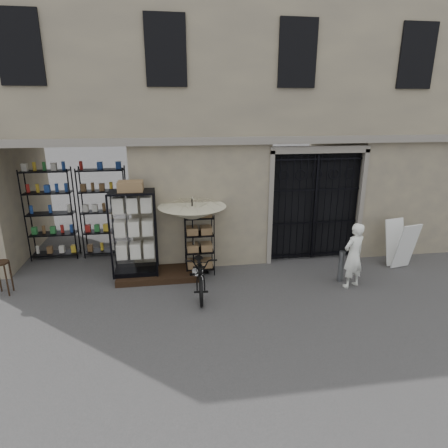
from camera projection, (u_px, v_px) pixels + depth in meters
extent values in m
plane|color=black|center=(270.00, 301.00, 8.11)|extent=(80.00, 80.00, 0.00)
cube|color=gray|center=(238.00, 89.00, 10.55)|extent=(14.00, 4.00, 9.00)
cube|color=black|center=(75.00, 209.00, 9.67)|extent=(3.00, 1.70, 3.00)
cube|color=black|center=(78.00, 213.00, 10.21)|extent=(2.70, 0.50, 2.50)
cube|color=black|center=(313.00, 205.00, 10.07)|extent=(2.50, 0.06, 3.00)
cube|color=black|center=(315.00, 208.00, 9.94)|extent=(0.05, 0.05, 2.80)
cube|color=black|center=(159.00, 274.00, 9.21)|extent=(2.00, 0.90, 0.15)
cube|color=black|center=(137.00, 270.00, 9.14)|extent=(1.17, 0.95, 0.11)
cube|color=silver|center=(138.00, 237.00, 8.59)|extent=(0.89, 0.36, 1.89)
cube|color=silver|center=(134.00, 237.00, 8.89)|extent=(0.96, 0.73, 1.58)
cube|color=olive|center=(131.00, 189.00, 8.54)|extent=(0.68, 0.60, 0.23)
cube|color=black|center=(199.00, 243.00, 9.29)|extent=(0.82, 0.71, 1.56)
cube|color=olive|center=(199.00, 245.00, 9.31)|extent=(0.69, 0.58, 1.17)
cylinder|color=black|center=(193.00, 237.00, 9.15)|extent=(0.04, 0.04, 1.94)
imported|color=beige|center=(192.00, 209.00, 8.94)|extent=(1.88, 1.90, 1.31)
cylinder|color=silver|center=(198.00, 275.00, 9.07)|extent=(0.28, 0.28, 0.25)
imported|color=black|center=(201.00, 292.00, 8.51)|extent=(0.72, 1.04, 1.91)
cylinder|color=black|center=(0.00, 263.00, 8.20)|extent=(0.40, 0.40, 0.04)
cube|color=black|center=(3.00, 278.00, 8.31)|extent=(0.30, 0.30, 0.75)
cylinder|color=slate|center=(341.00, 266.00, 8.93)|extent=(0.15, 0.15, 0.76)
imported|color=white|center=(350.00, 286.00, 8.78)|extent=(1.06, 1.64, 0.37)
cube|color=silver|center=(406.00, 246.00, 9.51)|extent=(0.62, 0.40, 1.21)
cube|color=silver|center=(395.00, 242.00, 9.85)|extent=(0.62, 0.40, 1.21)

